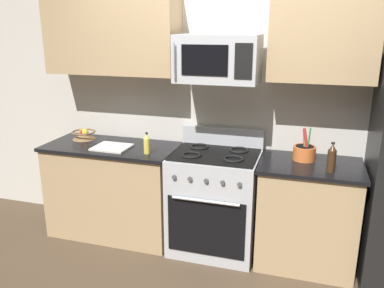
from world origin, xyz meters
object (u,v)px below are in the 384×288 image
microwave (218,59)px  bottle_oil (147,144)px  bottle_soy (332,158)px  utensil_crock (304,152)px  fruit_basket (84,134)px  range_oven (215,201)px  cutting_board (112,147)px

microwave → bottle_oil: (-0.59, -0.16, -0.74)m
microwave → bottle_soy: 1.20m
utensil_crock → bottle_soy: size_ratio=1.21×
bottle_oil → utensil_crock: bearing=9.6°
microwave → fruit_basket: bearing=176.3°
fruit_basket → bottle_soy: bottle_soy is taller
bottle_soy → range_oven: bearing=171.5°
microwave → cutting_board: microwave is taller
cutting_board → bottle_soy: (1.91, -0.06, 0.10)m
bottle_oil → range_oven: bearing=12.7°
range_oven → fruit_basket: 1.46m
fruit_basket → microwave: bearing=-3.7°
fruit_basket → bottle_oil: (0.79, -0.25, 0.04)m
range_oven → bottle_oil: bearing=-167.3°
bottle_soy → bottle_oil: size_ratio=1.23×
range_oven → microwave: bearing=90.1°
cutting_board → utensil_crock: bearing=5.7°
bottle_soy → bottle_oil: 1.54m
utensil_crock → fruit_basket: bearing=179.4°
cutting_board → bottle_soy: bearing=-1.9°
range_oven → bottle_soy: bottle_soy is taller
range_oven → fruit_basket: size_ratio=4.72×
fruit_basket → bottle_oil: size_ratio=1.21×
bottle_soy → utensil_crock: bearing=131.3°
bottle_oil → cutting_board: bearing=171.8°
range_oven → cutting_board: size_ratio=3.36×
range_oven → microwave: microwave is taller
bottle_soy → bottle_oil: bearing=179.6°
fruit_basket → cutting_board: (0.41, -0.19, -0.04)m
range_oven → bottle_soy: (0.95, -0.14, 0.54)m
range_oven → fruit_basket: bearing=175.2°
fruit_basket → cutting_board: size_ratio=0.71×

